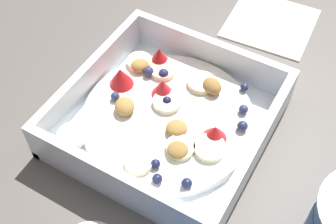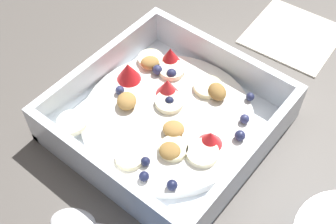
# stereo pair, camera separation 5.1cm
# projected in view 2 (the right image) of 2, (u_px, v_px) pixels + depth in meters

# --- Properties ---
(ground_plane) EXTENTS (2.40, 2.40, 0.00)m
(ground_plane) POSITION_uv_depth(u_px,v_px,m) (169.00, 116.00, 0.55)
(ground_plane) COLOR #56514C
(fruit_bowl) EXTENTS (0.23, 0.23, 0.06)m
(fruit_bowl) POSITION_uv_depth(u_px,v_px,m) (168.00, 117.00, 0.52)
(fruit_bowl) COLOR white
(fruit_bowl) RESTS_ON ground
(folded_napkin) EXTENTS (0.13, 0.13, 0.01)m
(folded_napkin) POSITION_uv_depth(u_px,v_px,m) (293.00, 34.00, 0.64)
(folded_napkin) COLOR silver
(folded_napkin) RESTS_ON ground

